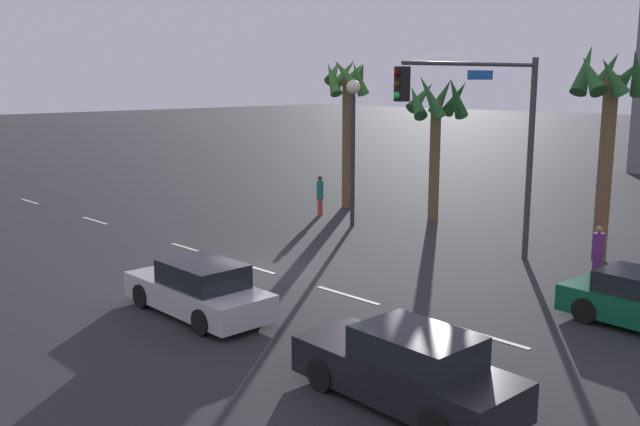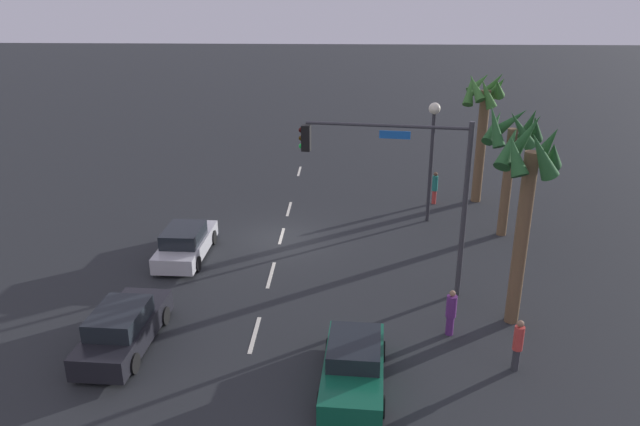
% 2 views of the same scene
% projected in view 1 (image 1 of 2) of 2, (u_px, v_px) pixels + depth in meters
% --- Properties ---
extents(ground_plane, '(220.00, 220.00, 0.00)m').
position_uv_depth(ground_plane, '(261.00, 270.00, 22.45)').
color(ground_plane, '#232628').
extents(lane_stripe_0, '(1.95, 0.14, 0.01)m').
position_uv_depth(lane_stripe_0, '(30.00, 201.00, 35.07)').
color(lane_stripe_0, silver).
rests_on(lane_stripe_0, ground_plane).
extents(lane_stripe_1, '(2.14, 0.14, 0.01)m').
position_uv_depth(lane_stripe_1, '(95.00, 221.00, 30.27)').
color(lane_stripe_1, silver).
rests_on(lane_stripe_1, ground_plane).
extents(lane_stripe_2, '(2.17, 0.14, 0.01)m').
position_uv_depth(lane_stripe_2, '(189.00, 248.00, 25.30)').
color(lane_stripe_2, silver).
rests_on(lane_stripe_2, ground_plane).
extents(lane_stripe_3, '(1.97, 0.14, 0.01)m').
position_uv_depth(lane_stripe_3, '(255.00, 268.00, 22.69)').
color(lane_stripe_3, silver).
rests_on(lane_stripe_3, ground_plane).
extents(lane_stripe_4, '(2.36, 0.14, 0.01)m').
position_uv_depth(lane_stripe_4, '(348.00, 295.00, 19.80)').
color(lane_stripe_4, silver).
rests_on(lane_stripe_4, ground_plane).
extents(lane_stripe_5, '(2.27, 0.14, 0.01)m').
position_uv_depth(lane_stripe_5, '(486.00, 336.00, 16.63)').
color(lane_stripe_5, silver).
rests_on(lane_stripe_5, ground_plane).
extents(car_0, '(4.62, 1.97, 1.48)m').
position_uv_depth(car_0, '(407.00, 369.00, 13.08)').
color(car_0, black).
rests_on(car_0, ground_plane).
extents(car_2, '(4.58, 1.92, 1.42)m').
position_uv_depth(car_2, '(199.00, 290.00, 18.13)').
color(car_2, '#B7B7BC').
rests_on(car_2, ground_plane).
extents(traffic_signal, '(1.08, 6.15, 6.68)m').
position_uv_depth(traffic_signal, '(491.00, 125.00, 21.82)').
color(traffic_signal, '#38383D').
rests_on(traffic_signal, ground_plane).
extents(streetlamp, '(0.56, 0.56, 5.96)m').
position_uv_depth(streetlamp, '(353.00, 124.00, 28.46)').
color(streetlamp, '#2D2D33').
rests_on(streetlamp, ground_plane).
extents(pedestrian_1, '(0.45, 0.45, 1.65)m').
position_uv_depth(pedestrian_1, '(598.00, 252.00, 21.23)').
color(pedestrian_1, '#59266B').
rests_on(pedestrian_1, ground_plane).
extents(pedestrian_2, '(0.43, 0.43, 1.79)m').
position_uv_depth(pedestrian_2, '(320.00, 194.00, 31.35)').
color(pedestrian_2, '#BF3833').
rests_on(pedestrian_2, ground_plane).
extents(palm_tree_0, '(2.46, 2.49, 7.06)m').
position_uv_depth(palm_tree_0, '(347.00, 98.00, 32.63)').
color(palm_tree_0, brown).
rests_on(palm_tree_0, ground_plane).
extents(palm_tree_1, '(2.67, 2.93, 6.26)m').
position_uv_depth(palm_tree_1, '(437.00, 113.00, 29.47)').
color(palm_tree_1, brown).
rests_on(palm_tree_1, ground_plane).
extents(palm_tree_2, '(2.28, 2.38, 7.23)m').
position_uv_depth(palm_tree_2, '(607.00, 106.00, 22.73)').
color(palm_tree_2, brown).
rests_on(palm_tree_2, ground_plane).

